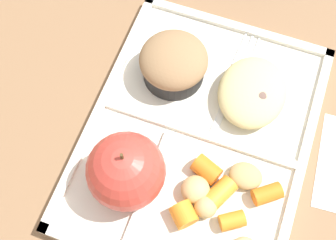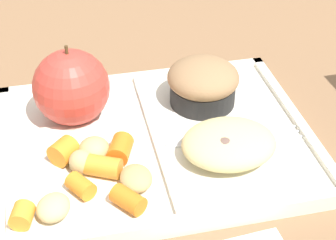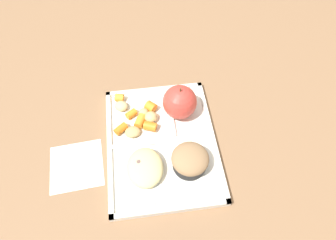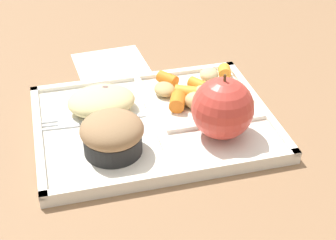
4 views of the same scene
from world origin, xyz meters
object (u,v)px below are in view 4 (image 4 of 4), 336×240
Objects in this scene: lunch_tray at (154,123)px; green_apple at (223,108)px; bran_muffin at (112,135)px; plastic_fork at (87,121)px.

green_apple is (-0.08, 0.06, 0.05)m from lunch_tray.
plastic_fork is (0.03, -0.08, -0.03)m from bran_muffin.
green_apple reaches higher than plastic_fork.
lunch_tray is at bearing -34.14° from green_apple.
lunch_tray is 0.10m from plastic_fork.
lunch_tray is 4.03× the size of bran_muffin.
green_apple is 0.15m from bran_muffin.
plastic_fork is at bearing -23.42° from green_apple.
plastic_fork is at bearing -12.35° from lunch_tray.
green_apple is 1.13× the size of bran_muffin.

